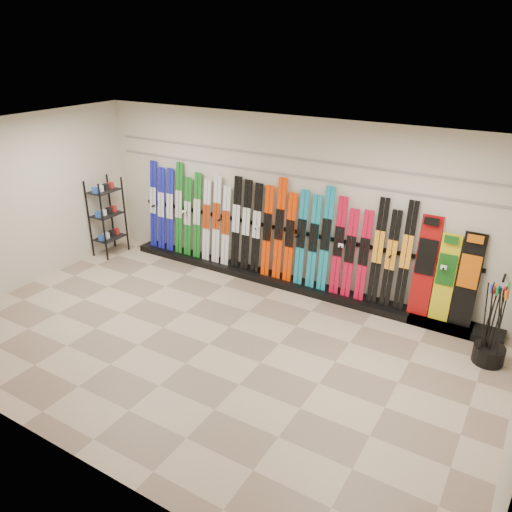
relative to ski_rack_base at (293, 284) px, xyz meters
The scene contains 12 objects.
floor 2.29m from the ski_rack_base, 95.64° to the right, with size 8.00×8.00×0.00m, color #86705C.
back_wall 1.47m from the ski_rack_base, 135.64° to the left, with size 8.00×8.00×0.00m, color beige.
left_wall 5.01m from the ski_rack_base, 151.65° to the right, with size 5.00×5.00×0.00m, color beige.
ceiling 3.73m from the ski_rack_base, 95.64° to the right, with size 8.00×8.00×0.00m, color silver.
ski_rack_base is the anchor object (origin of this frame).
skis 1.13m from the ski_rack_base, behind, with size 5.37×0.23×1.84m.
snowboards 2.66m from the ski_rack_base, ahead, with size 0.96×0.25×1.60m.
accessory_rack 4.08m from the ski_rack_base, behind, with size 0.40×0.60×1.59m, color black.
pole_bin 3.43m from the ski_rack_base, 10.49° to the right, with size 0.42×0.42×0.25m, color black.
ski_poles 3.46m from the ski_rack_base, 11.33° to the right, with size 0.33×0.34×1.18m.
slatwall_rail_0 1.96m from the ski_rack_base, 138.37° to the left, with size 7.60×0.02×0.03m, color gray.
slatwall_rail_1 2.26m from the ski_rack_base, 138.37° to the left, with size 7.60×0.02×0.03m, color gray.
Camera 1 is at (3.80, -4.98, 4.19)m, focal length 35.00 mm.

